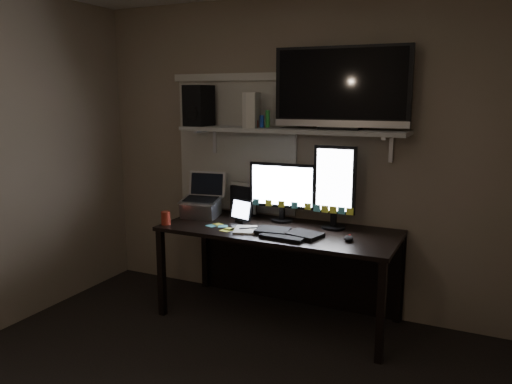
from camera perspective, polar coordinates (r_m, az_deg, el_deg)
The scene contains 18 objects.
back_wall at distance 4.07m, azimuth 4.71°, elevation 4.17°, with size 3.60×3.60×0.00m, color #7A6E58.
window_blinds at distance 4.27m, azimuth -2.31°, elevation 5.19°, with size 1.10×0.02×1.10m, color silver.
desk at distance 3.98m, azimuth 3.27°, elevation -6.23°, with size 1.80×0.75×0.73m.
wall_shelf at distance 3.88m, azimuth 3.84°, elevation 7.05°, with size 1.80×0.35×0.03m, color #A3A39E.
monitor_landscape at distance 3.99m, azimuth 3.03°, elevation 0.01°, with size 0.55×0.06×0.48m, color black.
monitor_portrait at distance 3.80m, azimuth 8.96°, elevation 0.58°, with size 0.32×0.06×0.65m, color black.
keyboard at distance 3.65m, azimuth 3.71°, elevation -4.69°, with size 0.50×0.19×0.03m, color black.
mouse at distance 3.56m, azimuth 10.54°, elevation -5.22°, with size 0.06×0.10×0.04m, color black.
notepad at distance 3.76m, azimuth -1.24°, elevation -4.32°, with size 0.16×0.22×0.01m, color beige.
tablet at distance 3.98m, azimuth -1.62°, elevation -2.16°, with size 0.22×0.09×0.19m, color black.
file_sorter at distance 4.22m, azimuth -1.46°, elevation -0.85°, with size 0.21×0.10×0.27m, color black.
laptop at distance 4.16m, azimuth -6.34°, elevation -0.43°, with size 0.32×0.26×0.36m, color #B7B7BC.
cup at distance 3.99m, azimuth -10.27°, elevation -2.94°, with size 0.07×0.07×0.10m, color maroon.
sticky_notes at distance 3.86m, azimuth -3.62°, elevation -4.00°, with size 0.31×0.23×0.00m, color #F3FF45, non-canonical shape.
tv at distance 3.79m, azimuth 9.74°, elevation 11.61°, with size 1.00×0.18×0.60m, color black.
game_console at distance 3.97m, azimuth -0.29°, elevation 9.34°, with size 0.07×0.23×0.27m, color beige.
speaker at distance 4.22m, azimuth -6.54°, elevation 9.78°, with size 0.18×0.22×0.33m, color black.
bottles at distance 3.94m, azimuth 0.67°, elevation 8.31°, with size 0.21×0.05×0.13m, color #A50F0C, non-canonical shape.
Camera 1 is at (1.41, -1.98, 1.73)m, focal length 35.00 mm.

